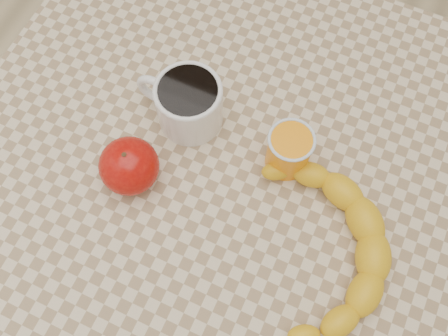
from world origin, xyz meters
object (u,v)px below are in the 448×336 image
at_px(apple, 129,166).
at_px(banana, 324,249).
at_px(coffee_mug, 188,102).
at_px(orange_juice_glass, 289,150).
at_px(table, 224,194).

bearing_deg(apple, banana, 1.43).
xyz_separation_m(coffee_mug, orange_juice_glass, (0.16, -0.01, -0.01)).
distance_m(table, apple, 0.18).
height_order(orange_juice_glass, apple, apple).
bearing_deg(orange_juice_glass, coffee_mug, 177.17).
xyz_separation_m(table, apple, (-0.11, -0.06, 0.12)).
relative_size(table, coffee_mug, 5.99).
relative_size(coffee_mug, apple, 1.45).
bearing_deg(orange_juice_glass, apple, -149.53).
xyz_separation_m(table, orange_juice_glass, (0.07, 0.05, 0.12)).
bearing_deg(banana, orange_juice_glass, 110.63).
relative_size(table, orange_juice_glass, 10.69).
distance_m(apple, banana, 0.28).
xyz_separation_m(orange_juice_glass, apple, (-0.19, -0.11, -0.00)).
height_order(coffee_mug, orange_juice_glass, coffee_mug).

